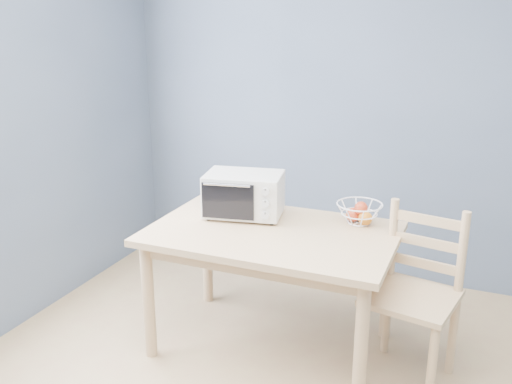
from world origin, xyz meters
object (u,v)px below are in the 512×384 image
at_px(fruit_basket, 360,212).
at_px(dining_chair, 414,298).
at_px(toaster_oven, 241,194).
at_px(dining_table, 272,247).

xyz_separation_m(fruit_basket, dining_chair, (0.38, -0.29, -0.35)).
bearing_deg(toaster_oven, dining_table, -41.97).
relative_size(dining_table, fruit_basket, 3.93).
height_order(dining_table, dining_chair, dining_chair).
distance_m(dining_table, dining_chair, 0.83).
bearing_deg(dining_chair, fruit_basket, 153.38).
bearing_deg(dining_chair, toaster_oven, -176.73).
relative_size(fruit_basket, dining_chair, 0.37).
xyz_separation_m(dining_table, dining_chair, (0.81, 0.02, -0.17)).
height_order(dining_table, toaster_oven, toaster_oven).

